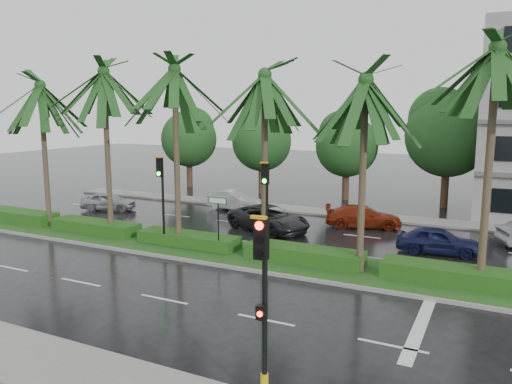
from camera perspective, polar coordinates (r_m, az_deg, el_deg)
The scene contains 17 objects.
ground at distance 22.37m, azimuth -2.71°, elevation -7.95°, with size 120.00×120.00×0.00m, color black.
near_sidewalk at distance 14.94m, azimuth -23.08°, elevation -17.57°, with size 40.00×2.40×0.12m, color slate.
far_sidewalk at distance 33.04m, azimuth 7.46°, elevation -2.25°, with size 40.00×2.00×0.12m, color slate.
median at distance 23.19m, azimuth -1.50°, elevation -7.12°, with size 36.00×4.00×0.15m.
hedge at distance 23.09m, azimuth -1.51°, elevation -6.23°, with size 35.20×1.40×0.60m.
lane_markings at distance 20.75m, azimuth 4.14°, elevation -9.35°, with size 34.00×13.06×0.01m.
palm_row at distance 22.90m, azimuth -4.39°, elevation 11.84°, with size 26.30×4.20×9.46m.
signal_near at distance 11.06m, azimuth 0.80°, elevation -12.61°, with size 0.34×0.45×4.36m.
signal_median_left at distance 24.09m, azimuth -10.76°, elevation 0.46°, with size 0.34×0.42×4.36m.
signal_median_right at distance 21.26m, azimuth 1.15°, elevation -0.54°, with size 0.34×0.42×4.36m.
street_sign at distance 22.74m, azimuth -4.37°, elevation -2.16°, with size 0.95×0.09×2.60m.
bg_trees at distance 37.44m, azimuth 12.22°, elevation 6.17°, with size 32.92×5.69×8.22m.
car_silver at distance 34.86m, azimuth -16.51°, elevation -1.03°, with size 3.59×1.44×1.22m, color #9FA0A6.
car_white at distance 33.50m, azimuth -2.45°, elevation -0.98°, with size 4.00×1.40×1.32m, color #B2B2B2.
car_darkgrey at distance 27.77m, azimuth 1.46°, elevation -3.04°, with size 5.03×2.32×1.40m, color #232326.
car_red at distance 29.27m, azimuth 12.15°, elevation -2.75°, with size 4.31×1.75×1.25m, color maroon.
car_blue at distance 24.89m, azimuth 20.08°, elevation -5.22°, with size 3.73×1.50×1.27m, color #171B47.
Camera 1 is at (10.43, -18.65, 6.63)m, focal length 35.00 mm.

